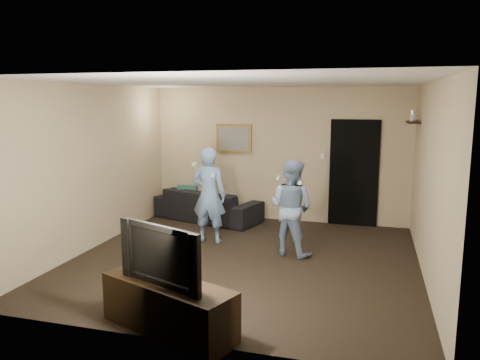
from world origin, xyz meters
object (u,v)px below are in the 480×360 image
(wii_player_left, at_px, (209,195))
(television, at_px, (167,253))
(sofa, at_px, (208,205))
(tv_console, at_px, (168,307))
(wii_player_right, at_px, (291,207))

(wii_player_left, bearing_deg, television, -78.22)
(sofa, height_order, wii_player_left, wii_player_left)
(tv_console, distance_m, television, 0.58)
(tv_console, height_order, wii_player_left, wii_player_left)
(sofa, relative_size, wii_player_right, 1.43)
(wii_player_left, xyz_separation_m, wii_player_right, (1.42, -0.26, -0.06))
(sofa, xyz_separation_m, wii_player_right, (1.93, -1.62, 0.43))
(tv_console, height_order, television, television)
(wii_player_right, bearing_deg, wii_player_left, 169.59)
(television, bearing_deg, sofa, 125.88)
(sofa, distance_m, wii_player_left, 1.53)
(tv_console, relative_size, wii_player_left, 0.95)
(wii_player_left, bearing_deg, tv_console, -78.22)
(television, height_order, wii_player_left, wii_player_left)
(sofa, relative_size, tv_console, 1.40)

